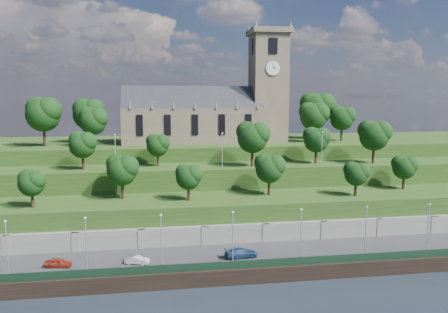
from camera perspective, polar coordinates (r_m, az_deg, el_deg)
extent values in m
plane|color=black|center=(62.82, 3.41, -16.26)|extent=(320.00, 320.00, 0.00)
cube|color=#2D2D30|center=(67.85, 2.33, -13.46)|extent=(160.00, 12.00, 2.00)
cube|color=black|center=(62.33, 3.43, -15.35)|extent=(160.00, 0.50, 2.20)
cube|color=#15311F|center=(62.35, 3.32, -13.86)|extent=(160.00, 0.10, 1.20)
cube|color=slate|center=(72.89, 1.42, -10.67)|extent=(160.00, 2.00, 5.00)
cube|color=slate|center=(74.68, -26.50, -11.06)|extent=(1.20, 0.60, 5.00)
cube|color=slate|center=(72.25, -18.78, -11.27)|extent=(1.20, 0.60, 5.00)
cube|color=slate|center=(71.16, -10.67, -11.27)|extent=(1.20, 0.60, 5.00)
cube|color=slate|center=(71.47, -2.49, -11.06)|extent=(1.20, 0.60, 5.00)
cube|color=slate|center=(73.16, 5.46, -10.63)|extent=(1.20, 0.60, 5.00)
cube|color=slate|center=(76.13, 12.90, -10.06)|extent=(1.20, 0.60, 5.00)
cube|color=slate|center=(80.25, 19.64, -9.39)|extent=(1.20, 0.60, 5.00)
cube|color=slate|center=(85.34, 25.64, -8.68)|extent=(1.20, 0.60, 5.00)
cube|color=#223F15|center=(78.09, 0.65, -8.25)|extent=(160.00, 12.00, 8.00)
cube|color=#223F15|center=(88.12, -0.51, -5.04)|extent=(160.00, 10.00, 12.00)
cube|color=#223F15|center=(108.27, -2.09, -1.81)|extent=(160.00, 32.00, 15.00)
cube|color=brown|center=(102.58, -4.09, 4.11)|extent=(32.00, 12.00, 8.00)
cube|color=#212328|center=(102.40, -4.12, 6.34)|extent=(32.00, 10.18, 10.18)
cone|color=brown|center=(96.23, -12.22, 6.63)|extent=(0.70, 0.70, 1.80)
cone|color=brown|center=(96.06, -9.43, 6.70)|extent=(0.70, 0.70, 1.80)
cone|color=brown|center=(96.12, -6.63, 6.75)|extent=(0.70, 0.70, 1.80)
cone|color=brown|center=(96.41, -3.83, 6.79)|extent=(0.70, 0.70, 1.80)
cone|color=brown|center=(96.91, -1.06, 6.81)|extent=(0.70, 0.70, 1.80)
cone|color=brown|center=(97.64, 1.67, 6.81)|extent=(0.70, 0.70, 1.80)
cone|color=brown|center=(98.59, 4.36, 6.81)|extent=(0.70, 0.70, 1.80)
cube|color=black|center=(96.23, -10.96, 4.04)|extent=(1.40, 0.25, 4.50)
cube|color=black|center=(96.18, -7.38, 4.11)|extent=(1.40, 0.25, 4.50)
cube|color=black|center=(96.51, -3.81, 4.17)|extent=(1.40, 0.25, 4.50)
cube|color=black|center=(97.20, -0.27, 4.22)|extent=(1.40, 0.25, 4.50)
cube|color=black|center=(98.25, 3.20, 4.24)|extent=(1.40, 0.25, 4.50)
cube|color=brown|center=(105.37, 5.78, 8.81)|extent=(8.00, 8.00, 25.00)
cube|color=brown|center=(106.41, 5.88, 15.88)|extent=(9.20, 9.20, 1.20)
cone|color=brown|center=(101.81, 4.20, 16.95)|extent=(0.80, 0.80, 1.60)
cone|color=brown|center=(109.54, 3.23, 16.31)|extent=(0.80, 0.80, 1.60)
cone|color=brown|center=(103.85, 8.70, 16.70)|extent=(0.80, 0.80, 1.60)
cone|color=brown|center=(111.44, 7.43, 16.11)|extent=(0.80, 0.80, 1.60)
cube|color=black|center=(102.04, 6.44, 14.18)|extent=(2.00, 0.25, 3.50)
cube|color=black|center=(109.90, 5.31, 13.74)|extent=(2.00, 0.25, 3.50)
cube|color=black|center=(105.03, 3.63, 14.03)|extent=(0.25, 2.00, 3.50)
cube|color=black|center=(107.04, 8.03, 13.86)|extent=(0.25, 2.00, 3.50)
cylinder|color=white|center=(101.56, 6.41, 11.38)|extent=(3.20, 0.30, 3.20)
cylinder|color=white|center=(106.64, 8.00, 11.18)|extent=(0.30, 3.20, 3.20)
cube|color=black|center=(101.42, 6.44, 11.67)|extent=(0.12, 0.05, 1.10)
cube|color=black|center=(101.49, 6.66, 11.38)|extent=(0.80, 0.05, 0.12)
cylinder|color=black|center=(76.53, -23.74, -5.13)|extent=(0.48, 0.48, 2.67)
sphere|color=black|center=(76.02, -23.85, -3.24)|extent=(4.15, 4.15, 4.15)
sphere|color=black|center=(75.30, -23.34, -2.83)|extent=(3.12, 3.12, 3.12)
sphere|color=black|center=(76.57, -24.30, -2.56)|extent=(2.91, 2.91, 2.91)
cylinder|color=black|center=(77.94, -13.11, -4.18)|extent=(0.51, 0.51, 3.36)
sphere|color=black|center=(77.35, -13.19, -1.83)|extent=(5.23, 5.23, 5.23)
sphere|color=black|center=(76.63, -12.45, -1.30)|extent=(3.92, 3.92, 3.92)
sphere|color=black|center=(77.90, -13.84, -1.00)|extent=(3.66, 3.66, 3.66)
cylinder|color=black|center=(75.00, -4.65, -4.73)|extent=(0.48, 0.48, 2.71)
sphere|color=black|center=(74.48, -4.67, -2.76)|extent=(4.21, 4.21, 4.21)
sphere|color=black|center=(74.01, -4.01, -2.32)|extent=(3.16, 3.16, 3.16)
sphere|color=black|center=(74.80, -5.27, -2.06)|extent=(2.95, 2.95, 2.95)
cylinder|color=black|center=(79.21, 5.90, -3.88)|extent=(0.50, 0.50, 3.22)
sphere|color=black|center=(78.64, 5.93, -1.65)|extent=(5.01, 5.01, 5.01)
sphere|color=black|center=(78.30, 6.74, -1.15)|extent=(3.76, 3.76, 3.76)
sphere|color=black|center=(78.87, 5.21, -0.88)|extent=(3.51, 3.51, 3.51)
cylinder|color=black|center=(81.67, 16.82, -4.02)|extent=(0.48, 0.48, 2.66)
sphere|color=black|center=(81.19, 16.89, -2.24)|extent=(4.14, 4.14, 4.14)
sphere|color=black|center=(81.08, 17.56, -1.84)|extent=(3.11, 3.11, 3.11)
sphere|color=black|center=(81.21, 16.29, -1.62)|extent=(2.90, 2.90, 2.90)
cylinder|color=black|center=(90.58, 22.39, -3.09)|extent=(0.48, 0.48, 2.79)
sphere|color=black|center=(90.13, 22.48, -1.40)|extent=(4.35, 4.35, 4.35)
sphere|color=black|center=(90.12, 23.12, -1.02)|extent=(3.26, 3.26, 3.26)
sphere|color=black|center=(90.08, 21.92, -0.82)|extent=(3.04, 3.04, 3.04)
cylinder|color=black|center=(86.04, -17.93, -0.61)|extent=(0.50, 0.50, 3.13)
sphere|color=black|center=(85.67, -18.02, 1.39)|extent=(4.87, 4.87, 4.87)
sphere|color=black|center=(84.97, -17.44, 1.86)|extent=(3.65, 3.65, 3.65)
sphere|color=black|center=(86.32, -18.54, 2.06)|extent=(3.41, 3.41, 3.41)
cylinder|color=black|center=(86.91, -8.64, -0.36)|extent=(0.48, 0.48, 2.77)
sphere|color=black|center=(86.57, -8.68, 1.40)|extent=(4.31, 4.31, 4.31)
sphere|color=black|center=(86.08, -8.11, 1.81)|extent=(3.23, 3.23, 3.23)
sphere|color=black|center=(87.02, -9.18, 1.99)|extent=(3.02, 3.02, 3.02)
cylinder|color=black|center=(85.84, 3.71, -0.03)|extent=(0.53, 0.53, 3.82)
sphere|color=black|center=(85.41, 3.73, 2.42)|extent=(5.94, 5.94, 5.94)
sphere|color=black|center=(85.02, 4.60, 2.99)|extent=(4.46, 4.46, 4.46)
sphere|color=black|center=(85.82, 2.95, 3.25)|extent=(4.16, 4.16, 4.16)
cylinder|color=black|center=(91.70, 11.91, 0.13)|extent=(0.50, 0.50, 3.23)
sphere|color=black|center=(91.34, 11.96, 2.07)|extent=(5.02, 5.02, 5.02)
sphere|color=black|center=(91.16, 12.68, 2.52)|extent=(3.76, 3.76, 3.76)
sphere|color=black|center=(91.53, 11.33, 2.73)|extent=(3.51, 3.51, 3.51)
cylinder|color=black|center=(94.56, 18.92, 0.30)|extent=(0.53, 0.53, 3.85)
sphere|color=black|center=(94.17, 19.02, 2.54)|extent=(5.99, 5.99, 5.99)
sphere|color=black|center=(94.14, 19.86, 3.05)|extent=(4.49, 4.49, 4.49)
sphere|color=black|center=(94.26, 18.27, 3.31)|extent=(4.19, 4.19, 4.19)
cylinder|color=black|center=(101.30, -22.42, 2.52)|extent=(0.56, 0.56, 4.59)
sphere|color=black|center=(101.03, -22.55, 5.03)|extent=(7.14, 7.14, 7.14)
sphere|color=black|center=(99.97, -21.89, 5.65)|extent=(5.35, 5.35, 5.35)
sphere|color=black|center=(102.15, -23.16, 5.82)|extent=(5.00, 5.00, 5.00)
cylinder|color=black|center=(105.55, -17.22, 2.91)|extent=(0.56, 0.56, 4.44)
sphere|color=black|center=(105.30, -17.32, 5.24)|extent=(6.91, 6.91, 6.91)
sphere|color=black|center=(104.38, -16.64, 5.82)|extent=(5.18, 5.18, 5.18)
sphere|color=black|center=(106.29, -17.93, 5.98)|extent=(4.84, 4.84, 4.84)
cylinder|color=black|center=(97.39, -16.66, 2.31)|extent=(0.52, 0.52, 3.64)
sphere|color=black|center=(97.14, -16.74, 4.38)|extent=(5.66, 5.66, 5.66)
sphere|color=black|center=(96.38, -16.14, 4.89)|extent=(4.25, 4.25, 4.25)
sphere|color=black|center=(97.93, -17.29, 5.05)|extent=(3.96, 3.96, 3.96)
cylinder|color=black|center=(104.86, 11.55, 2.96)|extent=(0.54, 0.54, 4.04)
sphere|color=black|center=(104.61, 11.61, 5.09)|extent=(6.28, 6.28, 6.28)
sphere|color=black|center=(104.43, 12.40, 5.58)|extent=(4.71, 4.71, 4.71)
sphere|color=black|center=(104.93, 10.92, 5.81)|extent=(4.40, 4.40, 4.40)
cylinder|color=black|center=(113.62, 11.98, 3.58)|extent=(0.59, 0.59, 5.07)
sphere|color=black|center=(113.38, 12.05, 6.05)|extent=(7.89, 7.89, 7.89)
sphere|color=black|center=(113.18, 12.96, 6.62)|extent=(5.92, 5.92, 5.92)
sphere|color=black|center=(113.79, 11.24, 6.87)|extent=(5.52, 5.52, 5.52)
cylinder|color=black|center=(109.70, 15.09, 2.95)|extent=(0.52, 0.52, 3.63)
sphere|color=black|center=(109.47, 15.16, 4.78)|extent=(5.65, 5.65, 5.65)
sphere|color=black|center=(109.38, 15.83, 5.20)|extent=(4.24, 4.24, 4.24)
sphere|color=black|center=(109.67, 14.55, 5.40)|extent=(3.95, 3.95, 3.95)
cylinder|color=#B2B2B7|center=(64.93, -26.47, -10.87)|extent=(0.16, 0.16, 7.44)
sphere|color=silver|center=(63.86, -26.68, -7.59)|extent=(0.36, 0.36, 0.36)
cylinder|color=#B2B2B7|center=(62.61, -17.56, -11.08)|extent=(0.16, 0.16, 7.44)
sphere|color=silver|center=(61.49, -17.71, -7.69)|extent=(0.36, 0.36, 0.36)
cylinder|color=#B2B2B7|center=(61.83, -8.19, -11.03)|extent=(0.16, 0.16, 7.44)
sphere|color=silver|center=(60.71, -8.26, -7.60)|extent=(0.36, 0.36, 0.36)
cylinder|color=#B2B2B7|center=(62.67, 1.15, -10.69)|extent=(0.16, 0.16, 7.44)
sphere|color=silver|center=(61.56, 1.16, -7.30)|extent=(0.36, 0.36, 0.36)
cylinder|color=#B2B2B7|center=(65.05, 10.00, -10.11)|extent=(0.16, 0.16, 7.44)
sphere|color=silver|center=(63.98, 10.08, -6.84)|extent=(0.36, 0.36, 0.36)
cylinder|color=#B2B2B7|center=(68.81, 18.03, -9.38)|extent=(0.16, 0.16, 7.44)
sphere|color=silver|center=(67.80, 18.16, -6.27)|extent=(0.36, 0.36, 0.36)
cylinder|color=#B2B2B7|center=(73.75, 25.07, -8.58)|extent=(0.16, 0.16, 7.44)
sphere|color=silver|center=(72.80, 25.24, -5.68)|extent=(0.36, 0.36, 0.36)
cylinder|color=#B2B2B7|center=(83.06, -14.01, 0.44)|extent=(0.16, 0.16, 6.55)
sphere|color=silver|center=(82.71, -14.08, 2.77)|extent=(0.36, 0.36, 0.36)
cylinder|color=#B2B2B7|center=(83.59, -0.23, 0.72)|extent=(0.16, 0.16, 6.55)
sphere|color=silver|center=(83.23, -0.23, 3.04)|extent=(0.36, 0.36, 0.36)
cylinder|color=#B2B2B7|center=(88.74, 12.66, 0.94)|extent=(0.16, 0.16, 6.55)
sphere|color=silver|center=(88.41, 12.72, 3.13)|extent=(0.36, 0.36, 0.36)
imported|color=maroon|center=(66.85, -20.82, -12.83)|extent=(3.82, 1.98, 1.24)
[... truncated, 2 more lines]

